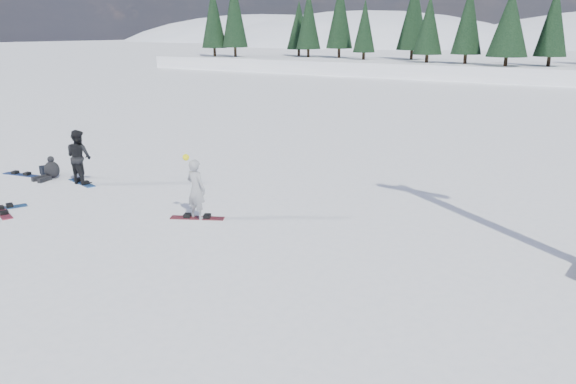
% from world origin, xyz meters
% --- Properties ---
extents(ground, '(420.00, 420.00, 0.00)m').
position_xyz_m(ground, '(0.00, 0.00, 0.00)').
color(ground, white).
rests_on(ground, ground).
extents(alpine_backdrop, '(412.50, 227.00, 53.20)m').
position_xyz_m(alpine_backdrop, '(-11.72, 189.17, -13.98)').
color(alpine_backdrop, white).
rests_on(alpine_backdrop, ground).
extents(snowboarder_woman, '(0.64, 0.44, 1.83)m').
position_xyz_m(snowboarder_woman, '(2.66, 1.73, 0.85)').
color(snowboarder_woman, '#A5A6AB').
rests_on(snowboarder_woman, ground).
extents(snowboarder_man, '(0.90, 0.70, 1.85)m').
position_xyz_m(snowboarder_man, '(-3.16, 2.46, 0.92)').
color(snowboarder_man, black).
rests_on(snowboarder_man, ground).
extents(seated_rider, '(0.59, 0.95, 0.80)m').
position_xyz_m(seated_rider, '(-4.58, 2.30, 0.31)').
color(seated_rider, black).
rests_on(seated_rider, ground).
extents(gear_bag, '(0.53, 0.44, 0.30)m').
position_xyz_m(gear_bag, '(-5.28, 2.55, 0.15)').
color(gear_bag, black).
rests_on(gear_bag, ground).
extents(snowboard_woman, '(1.46, 0.93, 0.03)m').
position_xyz_m(snowboard_woman, '(2.66, 1.73, 0.01)').
color(snowboard_woman, maroon).
rests_on(snowboard_woman, ground).
extents(snowboard_man, '(1.52, 0.62, 0.03)m').
position_xyz_m(snowboard_man, '(-3.16, 2.46, 0.01)').
color(snowboard_man, '#1B4C97').
rests_on(snowboard_man, ground).
extents(snowboard_loose_c, '(1.53, 0.56, 0.03)m').
position_xyz_m(snowboard_loose_c, '(-5.93, 2.02, 0.01)').
color(snowboard_loose_c, navy).
rests_on(snowboard_loose_c, ground).
extents(snowboard_loose_b, '(1.50, 0.78, 0.03)m').
position_xyz_m(snowboard_loose_b, '(-2.42, -0.88, 0.01)').
color(snowboard_loose_b, maroon).
rests_on(snowboard_loose_b, ground).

